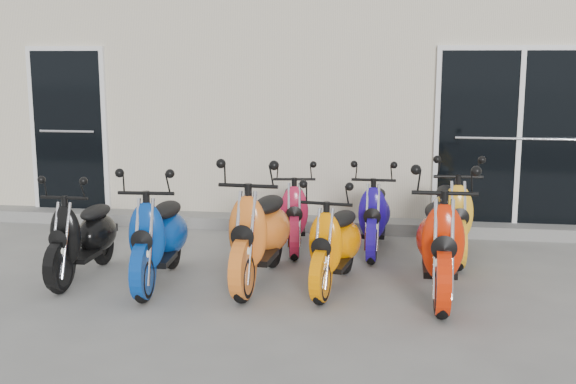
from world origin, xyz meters
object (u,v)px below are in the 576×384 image
scooter_front_red (441,228)px  scooter_back_red (294,203)px  scooter_front_black (82,225)px  scooter_back_blue (374,205)px  scooter_front_blue (158,224)px  scooter_front_orange_a (260,219)px  scooter_back_yellow (452,204)px  scooter_front_orange_b (335,232)px

scooter_front_red → scooter_back_red: size_ratio=1.20×
scooter_front_black → scooter_back_blue: scooter_back_blue is taller
scooter_front_black → scooter_back_red: size_ratio=1.02×
scooter_front_black → scooter_front_blue: 0.81m
scooter_front_black → scooter_back_red: bearing=37.6°
scooter_front_orange_a → scooter_back_yellow: size_ratio=1.08×
scooter_front_orange_a → scooter_front_orange_b: bearing=1.0°
scooter_back_red → scooter_front_red: bearing=-51.6°
scooter_front_orange_a → scooter_back_yellow: bearing=37.1°
scooter_front_blue → scooter_front_red: bearing=-3.1°
scooter_front_black → scooter_front_blue: size_ratio=0.91×
scooter_front_red → scooter_back_red: scooter_front_red is taller
scooter_front_black → scooter_front_orange_a: size_ratio=0.85×
scooter_back_red → scooter_back_blue: (0.91, -0.02, 0.01)m
scooter_front_blue → scooter_back_blue: 2.50m
scooter_front_black → scooter_back_blue: bearing=27.5°
scooter_back_red → scooter_back_blue: bearing=-9.4°
scooter_front_black → scooter_back_yellow: size_ratio=0.92×
scooter_back_blue → scooter_front_orange_a: bearing=-128.4°
scooter_front_blue → scooter_front_red: 2.66m
scooter_front_orange_a → scooter_front_red: size_ratio=0.99×
scooter_front_black → scooter_front_blue: (0.81, -0.07, 0.05)m
scooter_front_orange_a → scooter_back_red: bearing=87.5°
scooter_front_orange_a → scooter_back_red: 1.33m
scooter_front_orange_a → scooter_front_blue: bearing=-166.1°
scooter_back_red → scooter_back_blue: scooter_back_blue is taller
scooter_front_orange_a → scooter_back_blue: 1.68m
scooter_front_red → scooter_front_orange_a: bearing=175.7°
scooter_front_orange_b → scooter_front_red: (0.97, -0.10, 0.10)m
scooter_back_blue → scooter_front_orange_b: bearing=-102.9°
scooter_back_yellow → scooter_front_orange_a: bearing=-150.9°
scooter_front_blue → scooter_front_orange_b: size_ratio=1.09×
scooter_back_yellow → scooter_front_black: bearing=-164.0°
scooter_front_red → scooter_back_yellow: scooter_front_red is taller
scooter_front_orange_a → scooter_front_red: bearing=-0.8°
scooter_front_orange_b → scooter_front_blue: bearing=-166.7°
scooter_back_blue → scooter_back_yellow: (0.84, -0.06, 0.04)m
scooter_front_black → scooter_front_orange_a: scooter_front_orange_a is taller
scooter_front_red → scooter_back_red: 2.13m
scooter_back_red → scooter_front_orange_a: bearing=-104.7°
scooter_front_black → scooter_back_blue: (2.82, 1.40, 0.00)m
scooter_front_blue → scooter_front_orange_b: bearing=0.7°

